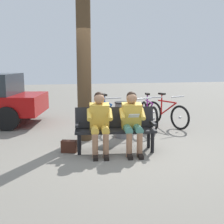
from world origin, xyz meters
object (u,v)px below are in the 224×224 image
object	(u,v)px
person_companion	(100,120)
litter_bin	(122,120)
person_reading	(132,119)
handbag	(69,146)
bicycle_black	(149,114)
bench	(115,126)
bicycle_green	(107,116)
tree_trunk	(84,62)
bicycle_silver	(166,114)
bicycle_blue	(134,116)

from	to	relation	value
person_companion	litter_bin	world-z (taller)	person_companion
person_reading	handbag	xyz separation A→B (m)	(1.23, -0.25, -0.54)
handbag	bicycle_black	distance (m)	2.99
bench	bicycle_green	world-z (taller)	bicycle_green
tree_trunk	bicycle_silver	size ratio (longest dim) A/B	2.25
person_reading	bicycle_silver	size ratio (longest dim) A/B	0.76
bench	bicycle_silver	world-z (taller)	bicycle_silver
person_reading	tree_trunk	world-z (taller)	tree_trunk
bench	person_companion	xyz separation A→B (m)	(0.34, 0.12, 0.16)
bicycle_green	litter_bin	bearing A→B (deg)	1.06
tree_trunk	bicycle_green	xyz separation A→B (m)	(-0.72, -0.99, -1.42)
person_reading	bicycle_black	world-z (taller)	person_reading
bicycle_black	bicycle_silver	bearing A→B (deg)	90.13
bicycle_blue	bicycle_black	bearing A→B (deg)	100.12
handbag	bicycle_black	bearing A→B (deg)	-142.12
person_reading	handbag	world-z (taller)	person_reading
handbag	bicycle_green	bearing A→B (deg)	-121.79
bicycle_green	bench	bearing A→B (deg)	-15.20
bicycle_black	bicycle_blue	distance (m)	0.54
bicycle_blue	bicycle_green	size ratio (longest dim) A/B	0.98
litter_bin	bicycle_black	bearing A→B (deg)	-137.53
handbag	litter_bin	size ratio (longest dim) A/B	0.35
handbag	bicycle_blue	size ratio (longest dim) A/B	0.18
tree_trunk	bicycle_silver	xyz separation A→B (m)	(-2.41, -0.90, -1.42)
bench	person_companion	bearing A→B (deg)	27.30
person_reading	handbag	distance (m)	1.37
litter_bin	bicycle_green	size ratio (longest dim) A/B	0.51
bicycle_green	bicycle_blue	bearing A→B (deg)	60.33
person_companion	bicycle_blue	world-z (taller)	person_companion
bench	bicycle_black	distance (m)	2.35
person_reading	bicycle_blue	size ratio (longest dim) A/B	0.73
litter_bin	bicycle_black	size ratio (longest dim) A/B	0.51
bicycle_silver	bicycle_green	size ratio (longest dim) A/B	0.95
handbag	tree_trunk	bearing A→B (deg)	-116.31
bench	handbag	xyz separation A→B (m)	(0.93, -0.04, -0.39)
person_companion	tree_trunk	size ratio (longest dim) A/B	0.34
bench	bicycle_green	xyz separation A→B (m)	(-0.23, -1.92, -0.15)
bicycle_silver	tree_trunk	bearing A→B (deg)	-91.54
person_reading	person_companion	bearing A→B (deg)	-0.05
handbag	bicycle_black	xyz separation A→B (m)	(-2.35, -1.83, 0.24)
bench	bicycle_blue	bearing A→B (deg)	-111.80
litter_bin	bicycle_black	world-z (taller)	bicycle_black
tree_trunk	bicycle_black	distance (m)	2.56
litter_bin	bicycle_silver	bearing A→B (deg)	-149.55
litter_bin	bicycle_green	bearing A→B (deg)	-80.69
bench	litter_bin	xyz separation A→B (m)	(-0.40, -0.93, -0.08)
bicycle_silver	bicycle_black	bearing A→B (deg)	-116.95
bicycle_silver	litter_bin	bearing A→B (deg)	-81.54
litter_bin	bicycle_green	distance (m)	1.00
handbag	bicycle_silver	bearing A→B (deg)	-147.92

